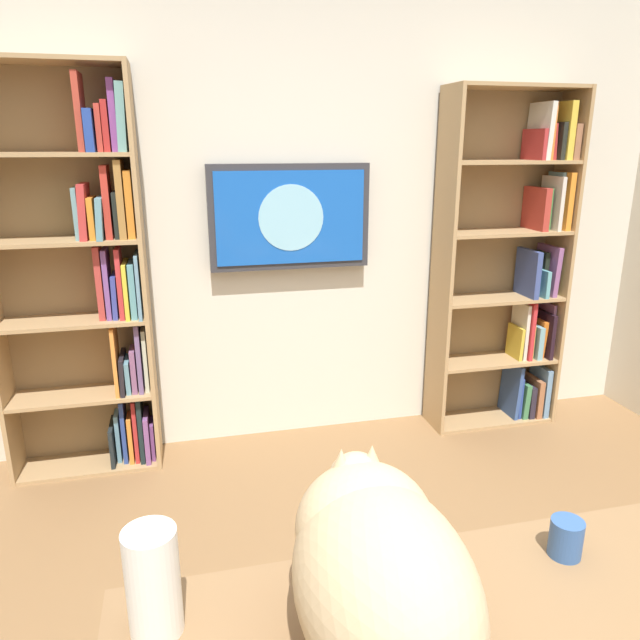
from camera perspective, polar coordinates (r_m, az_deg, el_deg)
wall_back at (r=3.39m, az=-2.32°, el=10.61°), size 4.52×0.06×2.70m
bookshelf_left at (r=3.78m, az=18.25°, el=4.83°), size 0.79×0.28×2.02m
bookshelf_right at (r=3.24m, az=-21.31°, el=3.76°), size 0.76×0.28×2.08m
wall_mounted_tv at (r=3.30m, az=-2.91°, el=9.88°), size 0.89×0.07×0.57m
cat at (r=1.24m, az=5.58°, el=-22.67°), size 0.34×0.66×0.37m
paper_towel_roll at (r=1.35m, az=-15.79°, el=-23.13°), size 0.11×0.11×0.24m
coffee_mug at (r=1.65m, az=22.62°, el=-18.83°), size 0.08×0.08×0.10m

